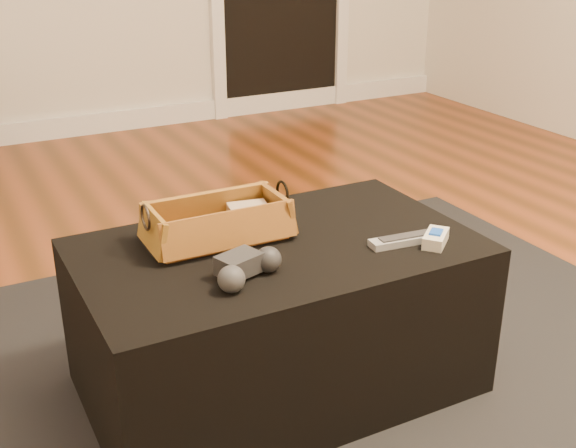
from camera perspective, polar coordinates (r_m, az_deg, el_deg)
name	(u,v)px	position (r m, az deg, el deg)	size (l,w,h in m)	color
floor	(313,366)	(2.13, 1.97, -11.18)	(5.00, 5.50, 0.01)	brown
baseboard	(87,125)	(4.49, -15.58, 7.58)	(5.00, 0.04, 0.12)	white
area_rug	(287,395)	(2.00, -0.11, -13.35)	(2.60, 2.00, 0.01)	black
ottoman	(278,317)	(1.92, -0.81, -7.35)	(1.00, 0.60, 0.42)	black
tv_remote	(213,235)	(1.83, -5.92, -0.85)	(0.20, 0.04, 0.02)	black
cloth_bundle	(248,215)	(1.90, -3.15, 0.74)	(0.10, 0.07, 0.06)	tan
wicker_basket	(218,224)	(1.84, -5.57, -0.01)	(0.38, 0.20, 0.13)	#AB5A26
game_controller	(246,267)	(1.64, -3.34, -3.41)	(0.20, 0.15, 0.06)	#252527
silver_remote	(405,240)	(1.85, 9.26, -1.22)	(0.20, 0.06, 0.02)	#9C9EA3
cream_gadget	(436,238)	(1.85, 11.58, -1.11)	(0.11, 0.10, 0.04)	beige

